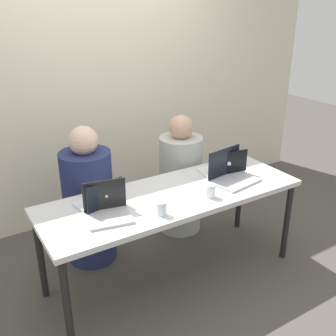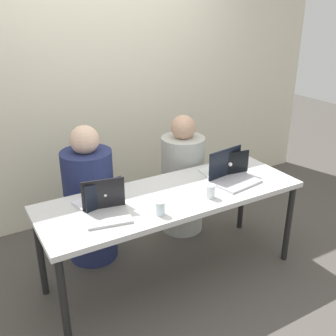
{
  "view_description": "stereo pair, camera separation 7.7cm",
  "coord_description": "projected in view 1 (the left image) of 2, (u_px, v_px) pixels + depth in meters",
  "views": [
    {
      "loc": [
        -1.4,
        -2.19,
        2.04
      ],
      "look_at": [
        0.0,
        0.07,
        0.91
      ],
      "focal_mm": 42.0,
      "sensor_mm": 36.0,
      "label": 1
    },
    {
      "loc": [
        -1.33,
        -2.23,
        2.04
      ],
      "look_at": [
        0.0,
        0.07,
        0.91
      ],
      "focal_mm": 42.0,
      "sensor_mm": 36.0,
      "label": 2
    }
  ],
  "objects": [
    {
      "name": "desk",
      "position": [
        173.0,
        201.0,
        2.93
      ],
      "size": [
        1.98,
        0.69,
        0.73
      ],
      "color": "silver",
      "rests_on": "ground"
    },
    {
      "name": "person_on_right",
      "position": [
        180.0,
        181.0,
        3.67
      ],
      "size": [
        0.45,
        0.45,
        1.13
      ],
      "rotation": [
        0.0,
        0.0,
        2.98
      ],
      "color": "#B1B3AA",
      "rests_on": "ground"
    },
    {
      "name": "back_wall",
      "position": [
        98.0,
        94.0,
        3.76
      ],
      "size": [
        5.16,
        0.1,
        2.45
      ],
      "primitive_type": "cube",
      "color": "beige",
      "rests_on": "ground"
    },
    {
      "name": "laptop_back_left",
      "position": [
        100.0,
        200.0,
        2.71
      ],
      "size": [
        0.32,
        0.26,
        0.2
      ],
      "rotation": [
        0.0,
        0.0,
        3.34
      ],
      "color": "silver",
      "rests_on": "desk"
    },
    {
      "name": "water_glass_left",
      "position": [
        162.0,
        209.0,
        2.6
      ],
      "size": [
        0.07,
        0.07,
        0.1
      ],
      "color": "silver",
      "rests_on": "desk"
    },
    {
      "name": "laptop_front_left",
      "position": [
        108.0,
        210.0,
        2.58
      ],
      "size": [
        0.33,
        0.29,
        0.23
      ],
      "rotation": [
        0.0,
        0.0,
        -0.19
      ],
      "color": "#B6B7B7",
      "rests_on": "desk"
    },
    {
      "name": "person_on_left",
      "position": [
        89.0,
        203.0,
        3.22
      ],
      "size": [
        0.46,
        0.46,
        1.17
      ],
      "rotation": [
        0.0,
        0.0,
        3.26
      ],
      "color": "navy",
      "rests_on": "ground"
    },
    {
      "name": "laptop_back_right",
      "position": [
        223.0,
        168.0,
        3.24
      ],
      "size": [
        0.38,
        0.26,
        0.2
      ],
      "rotation": [
        0.0,
        0.0,
        3.02
      ],
      "color": "silver",
      "rests_on": "desk"
    },
    {
      "name": "ground_plane",
      "position": [
        172.0,
        274.0,
        3.19
      ],
      "size": [
        12.0,
        12.0,
        0.0
      ],
      "primitive_type": "plane",
      "color": "#4B4742"
    },
    {
      "name": "water_glass_right",
      "position": [
        211.0,
        192.0,
        2.84
      ],
      "size": [
        0.07,
        0.07,
        0.1
      ],
      "color": "white",
      "rests_on": "desk"
    },
    {
      "name": "laptop_front_right",
      "position": [
        231.0,
        174.0,
        3.1
      ],
      "size": [
        0.38,
        0.31,
        0.25
      ],
      "rotation": [
        0.0,
        0.0,
        0.16
      ],
      "color": "#B2B0B8",
      "rests_on": "desk"
    }
  ]
}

